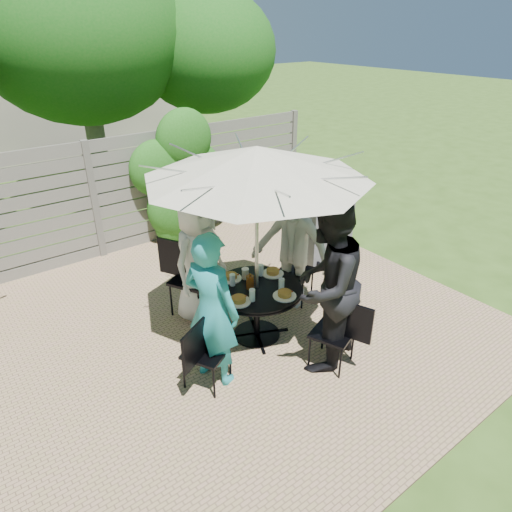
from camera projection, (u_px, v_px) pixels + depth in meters
patio_table at (257, 302)px, 5.25m from camera, size 1.32×1.32×0.68m
umbrella at (257, 163)px, 4.50m from camera, size 3.02×3.02×2.28m
chair_back at (192, 292)px, 5.78m from camera, size 0.63×0.74×0.98m
person_back at (198, 259)px, 5.48m from camera, size 0.92×0.76×1.62m
chair_left at (206, 365)px, 4.62m from camera, size 0.63×0.55×0.84m
person_left at (212, 310)px, 4.46m from camera, size 0.59×0.71×1.68m
chair_front at (333, 346)px, 4.89m from camera, size 0.53×0.65×0.85m
person_front at (326, 285)px, 4.63m from camera, size 1.14×1.01×1.93m
chair_right at (295, 282)px, 6.07m from camera, size 0.66×0.56×0.87m
person_right at (292, 244)px, 5.69m from camera, size 1.01×1.29×1.75m
plate_back at (231, 277)px, 5.31m from camera, size 0.26×0.26×0.06m
plate_left at (239, 300)px, 4.87m from camera, size 0.26×0.26×0.06m
plate_front at (285, 295)px, 4.97m from camera, size 0.26×0.26×0.06m
plate_right at (273, 272)px, 5.41m from camera, size 0.26×0.26×0.06m
glass_back at (232, 280)px, 5.17m from camera, size 0.07×0.07×0.14m
glass_left at (252, 295)px, 4.88m from camera, size 0.07×0.07×0.14m
glass_front at (281, 284)px, 5.08m from camera, size 0.07×0.07×0.14m
glass_right at (261, 270)px, 5.37m from camera, size 0.07×0.07×0.14m
syrup_jug at (250, 282)px, 5.10m from camera, size 0.09×0.09×0.16m
coffee_cup at (245, 274)px, 5.31m from camera, size 0.08×0.08×0.12m
bbq_grill at (325, 225)px, 6.90m from camera, size 0.76×0.64×1.35m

